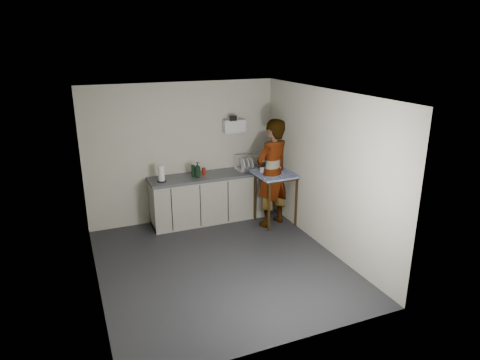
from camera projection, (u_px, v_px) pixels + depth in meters
name	position (u px, v px, depth m)	size (l,w,h in m)	color
ground	(221.00, 264.00, 6.62)	(4.00, 4.00, 0.00)	#28282D
wall_back	(183.00, 153.00, 7.96)	(3.60, 0.02, 2.60)	beige
wall_right	(324.00, 171.00, 6.87)	(0.02, 4.00, 2.60)	beige
wall_left	(90.00, 202.00, 5.56)	(0.02, 4.00, 2.60)	beige
ceiling	(218.00, 95.00, 5.81)	(3.60, 4.00, 0.01)	white
kitchen_counter	(209.00, 199.00, 8.12)	(2.24, 0.62, 0.91)	black
wall_shelf	(234.00, 126.00, 8.12)	(0.42, 0.18, 0.37)	white
side_table	(276.00, 179.00, 7.86)	(0.78, 0.78, 0.99)	#37210C
standing_man	(272.00, 173.00, 7.76)	(0.73, 0.48, 2.00)	#B2A593
soap_bottle	(198.00, 170.00, 7.79)	(0.11, 0.11, 0.28)	black
soda_can	(204.00, 171.00, 7.96)	(0.07, 0.07, 0.13)	red
dark_bottle	(193.00, 171.00, 7.81)	(0.07, 0.07, 0.23)	black
paper_towel	(161.00, 174.00, 7.56)	(0.16, 0.16, 0.29)	black
dish_rack	(247.00, 166.00, 8.25)	(0.43, 0.33, 0.30)	white
bakery_box	(270.00, 168.00, 7.83)	(0.36, 0.36, 0.38)	white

